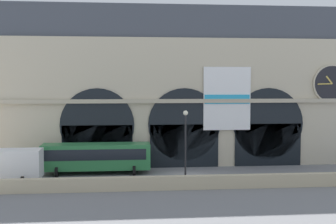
{
  "coord_description": "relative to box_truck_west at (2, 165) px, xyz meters",
  "views": [
    {
      "loc": [
        -6.24,
        -41.99,
        9.29
      ],
      "look_at": [
        -1.81,
        5.0,
        6.16
      ],
      "focal_mm": 46.05,
      "sensor_mm": 36.0,
      "label": 1
    }
  ],
  "objects": [
    {
      "name": "ground_plane",
      "position": [
        18.0,
        0.89,
        -1.7
      ],
      "size": [
        200.0,
        200.0,
        0.0
      ],
      "primitive_type": "plane",
      "color": "slate"
    },
    {
      "name": "quay_parapet_wall",
      "position": [
        18.0,
        -4.1,
        -1.1
      ],
      "size": [
        90.0,
        0.7,
        1.19
      ],
      "primitive_type": "cube",
      "color": "#BCAD8C",
      "rests_on": "ground"
    },
    {
      "name": "station_building",
      "position": [
        18.04,
        8.12,
        7.01
      ],
      "size": [
        39.98,
        4.86,
        18.02
      ],
      "color": "beige",
      "rests_on": "ground"
    },
    {
      "name": "box_truck_west",
      "position": [
        0.0,
        0.0,
        0.0
      ],
      "size": [
        7.5,
        2.91,
        3.12
      ],
      "color": "white",
      "rests_on": "ground"
    },
    {
      "name": "bus_midwest",
      "position": [
        8.54,
        3.26,
        0.08
      ],
      "size": [
        11.0,
        3.25,
        3.1
      ],
      "color": "#2D7A42",
      "rests_on": "ground"
    },
    {
      "name": "street_lamp_quayside",
      "position": [
        16.9,
        -3.3,
        2.71
      ],
      "size": [
        0.44,
        0.44,
        6.9
      ],
      "color": "black",
      "rests_on": "ground"
    }
  ]
}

